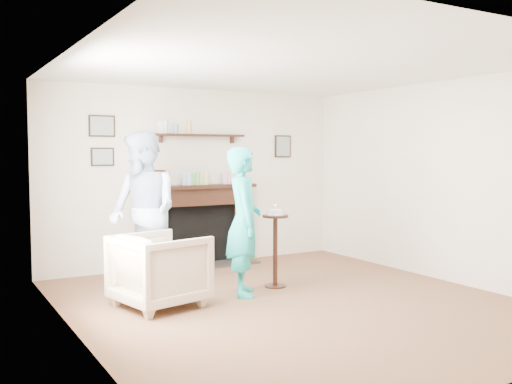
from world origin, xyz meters
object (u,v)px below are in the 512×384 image
at_px(armchair, 160,306).
at_px(pedestal_table, 275,236).
at_px(man, 144,291).
at_px(woman, 244,295).

xyz_separation_m(armchair, pedestal_table, (1.50, 0.12, 0.61)).
distance_m(man, pedestal_table, 1.66).
height_order(man, pedestal_table, pedestal_table).
bearing_deg(man, woman, 37.43).
xyz_separation_m(man, pedestal_table, (1.43, -0.57, 0.61)).
relative_size(man, woman, 1.11).
bearing_deg(pedestal_table, man, 158.28).
height_order(man, woman, man).
distance_m(armchair, man, 0.70).
bearing_deg(man, pedestal_table, 53.27).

